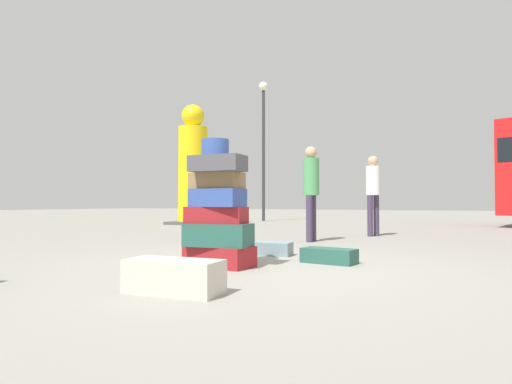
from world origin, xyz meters
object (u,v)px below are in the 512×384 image
at_px(suitcase_teal_foreground_near, 329,256).
at_px(yellow_dummy_statue, 193,171).
at_px(person_passerby_in_red, 373,188).
at_px(suitcase_slate_upright_blue, 272,249).
at_px(suitcase_cream_white_trunk, 174,276).
at_px(person_bearded_onlooker, 209,186).
at_px(person_tourist_with_camera, 311,185).
at_px(lamp_post, 263,129).
at_px(suitcase_tower, 218,214).

height_order(suitcase_teal_foreground_near, yellow_dummy_statue, yellow_dummy_statue).
bearing_deg(person_passerby_in_red, suitcase_slate_upright_blue, 17.21).
relative_size(suitcase_slate_upright_blue, suitcase_teal_foreground_near, 0.84).
bearing_deg(suitcase_teal_foreground_near, yellow_dummy_statue, 142.13).
height_order(suitcase_cream_white_trunk, person_bearded_onlooker, person_bearded_onlooker).
distance_m(suitcase_teal_foreground_near, person_tourist_with_camera, 3.04).
xyz_separation_m(person_bearded_onlooker, person_passerby_in_red, (2.59, 2.48, -0.00)).
relative_size(person_tourist_with_camera, person_passerby_in_red, 1.02).
bearing_deg(yellow_dummy_statue, person_tourist_with_camera, -36.20).
height_order(person_tourist_with_camera, person_passerby_in_red, person_tourist_with_camera).
distance_m(suitcase_slate_upright_blue, lamp_post, 11.90).
xyz_separation_m(suitcase_slate_upright_blue, yellow_dummy_statue, (-6.08, 6.49, 1.70)).
xyz_separation_m(person_tourist_with_camera, lamp_post, (-4.97, 7.83, 2.63)).
bearing_deg(suitcase_slate_upright_blue, person_bearded_onlooker, 135.83).
distance_m(suitcase_tower, person_tourist_with_camera, 3.54).
height_order(person_bearded_onlooker, person_tourist_with_camera, person_tourist_with_camera).
height_order(person_bearded_onlooker, person_passerby_in_red, person_bearded_onlooker).
distance_m(person_passerby_in_red, yellow_dummy_statue, 7.00).
relative_size(suitcase_cream_white_trunk, person_tourist_with_camera, 0.44).
relative_size(suitcase_slate_upright_blue, person_tourist_with_camera, 0.30).
relative_size(suitcase_cream_white_trunk, lamp_post, 0.14).
bearing_deg(yellow_dummy_statue, person_passerby_in_red, -20.08).
bearing_deg(lamp_post, suitcase_cream_white_trunk, -66.03).
bearing_deg(suitcase_slate_upright_blue, person_tourist_with_camera, 89.80).
bearing_deg(suitcase_slate_upright_blue, person_passerby_in_red, 76.69).
bearing_deg(lamp_post, person_bearded_onlooker, -69.86).
bearing_deg(suitcase_cream_white_trunk, person_bearded_onlooker, 114.84).
bearing_deg(person_passerby_in_red, person_bearded_onlooker, -22.81).
relative_size(person_bearded_onlooker, yellow_dummy_statue, 0.43).
height_order(suitcase_tower, suitcase_cream_white_trunk, suitcase_tower).
xyz_separation_m(suitcase_teal_foreground_near, person_bearded_onlooker, (-3.08, 2.00, 0.95)).
distance_m(person_tourist_with_camera, person_passerby_in_red, 2.00).
bearing_deg(yellow_dummy_statue, suitcase_slate_upright_blue, -46.85).
height_order(suitcase_slate_upright_blue, lamp_post, lamp_post).
xyz_separation_m(suitcase_tower, suitcase_teal_foreground_near, (1.00, 0.89, -0.51)).
relative_size(suitcase_tower, person_tourist_with_camera, 0.81).
xyz_separation_m(suitcase_tower, person_passerby_in_red, (0.51, 5.37, 0.45)).
relative_size(suitcase_slate_upright_blue, suitcase_cream_white_trunk, 0.69).
xyz_separation_m(suitcase_slate_upright_blue, suitcase_cream_white_trunk, (0.40, -2.62, 0.04)).
xyz_separation_m(suitcase_teal_foreground_near, lamp_post, (-6.18, 10.44, 3.60)).
bearing_deg(suitcase_cream_white_trunk, person_tourist_with_camera, 91.73).
xyz_separation_m(person_bearded_onlooker, yellow_dummy_statue, (-3.94, 4.87, 0.75)).
bearing_deg(suitcase_teal_foreground_near, lamp_post, 127.11).
bearing_deg(lamp_post, suitcase_teal_foreground_near, -59.39).
distance_m(suitcase_slate_upright_blue, yellow_dummy_statue, 9.06).
distance_m(suitcase_slate_upright_blue, person_bearded_onlooker, 2.85).
distance_m(suitcase_teal_foreground_near, person_passerby_in_red, 4.61).
distance_m(yellow_dummy_statue, lamp_post, 4.13).
relative_size(suitcase_tower, suitcase_teal_foreground_near, 2.26).
height_order(suitcase_cream_white_trunk, lamp_post, lamp_post).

